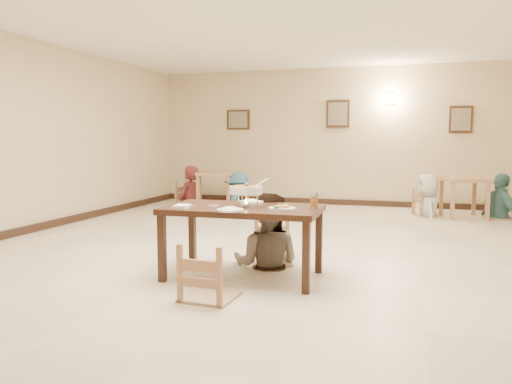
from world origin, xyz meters
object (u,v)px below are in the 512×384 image
(curry_warmer, at_px, (246,190))
(chair_near, at_px, (210,245))
(bg_chair_rl, at_px, (427,192))
(bg_diner_d, at_px, (502,173))
(main_diner, at_px, (267,193))
(bg_chair_rr, at_px, (501,193))
(chair_far, at_px, (272,222))
(bg_diner_a, at_px, (189,166))
(drink_glass, at_px, (314,201))
(bg_diner_b, at_px, (238,172))
(bg_table_right, at_px, (464,185))
(bg_chair_ll, at_px, (189,183))
(bg_diner_c, at_px, (428,174))
(bg_table_left, at_px, (214,178))
(main_table, at_px, (243,214))
(bg_chair_lr, at_px, (238,187))

(curry_warmer, bearing_deg, chair_near, -98.94)
(bg_chair_rl, height_order, bg_diner_d, bg_diner_d)
(main_diner, distance_m, bg_chair_rr, 5.51)
(chair_far, relative_size, chair_near, 0.98)
(chair_near, relative_size, bg_diner_a, 0.57)
(drink_glass, xyz_separation_m, bg_diner_b, (-2.53, 4.90, -0.06))
(bg_table_right, bearing_deg, bg_chair_ll, 179.98)
(chair_far, xyz_separation_m, bg_chair_rr, (3.12, 4.38, -0.01))
(drink_glass, relative_size, bg_diner_c, 0.10)
(bg_chair_rl, bearing_deg, chair_far, 135.21)
(bg_table_right, distance_m, bg_chair_ll, 5.54)
(chair_far, xyz_separation_m, bg_table_left, (-2.49, 4.36, 0.14))
(main_table, relative_size, bg_table_right, 1.79)
(chair_near, bearing_deg, drink_glass, -128.99)
(bg_chair_rl, distance_m, bg_diner_b, 3.80)
(bg_diner_a, bearing_deg, bg_chair_rl, 103.73)
(chair_near, distance_m, main_diner, 1.36)
(main_table, bearing_deg, curry_warmer, -43.20)
(bg_diner_b, bearing_deg, main_table, -177.73)
(drink_glass, relative_size, bg_diner_b, 0.10)
(main_table, bearing_deg, bg_chair_lr, 108.51)
(drink_glass, xyz_separation_m, bg_diner_a, (-3.64, 4.91, 0.05))
(bg_chair_rl, bearing_deg, bg_diner_a, 68.70)
(chair_near, xyz_separation_m, bg_chair_rl, (2.05, 5.83, -0.03))
(bg_diner_d, bearing_deg, curry_warmer, 119.47)
(main_diner, xyz_separation_m, bg_chair_ll, (-3.02, 4.47, -0.34))
(bg_chair_ll, bearing_deg, drink_glass, -130.11)
(bg_chair_lr, bearing_deg, chair_near, 3.96)
(bg_chair_rl, bearing_deg, bg_table_right, -117.10)
(curry_warmer, distance_m, bg_table_left, 5.63)
(main_table, distance_m, bg_table_right, 5.66)
(bg_diner_c, height_order, bg_diner_d, bg_diner_d)
(bg_chair_ll, bearing_deg, bg_chair_rr, -76.34)
(chair_far, height_order, drink_glass, chair_far)
(bg_chair_ll, bearing_deg, bg_chair_rl, -76.04)
(bg_table_right, bearing_deg, main_diner, -119.41)
(chair_near, xyz_separation_m, drink_glass, (0.79, 0.87, 0.33))
(bg_table_right, xyz_separation_m, bg_chair_ll, (-5.54, 0.00, -0.10))
(bg_diner_b, bearing_deg, chair_near, 179.27)
(bg_table_left, distance_m, bg_diner_a, 0.61)
(bg_diner_c, bearing_deg, bg_diner_d, 75.14)
(chair_far, relative_size, drink_glass, 6.15)
(bg_table_right, relative_size, bg_chair_lr, 0.99)
(chair_far, bearing_deg, chair_near, -115.00)
(curry_warmer, height_order, bg_chair_ll, curry_warmer)
(bg_chair_lr, xyz_separation_m, bg_diner_d, (5.05, 0.05, 0.39))
(chair_far, bearing_deg, bg_table_left, 102.48)
(bg_diner_b, bearing_deg, curry_warmer, -177.40)
(drink_glass, relative_size, bg_chair_ll, 0.16)
(bg_table_left, xyz_separation_m, bg_diner_a, (-0.56, -0.02, 0.25))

